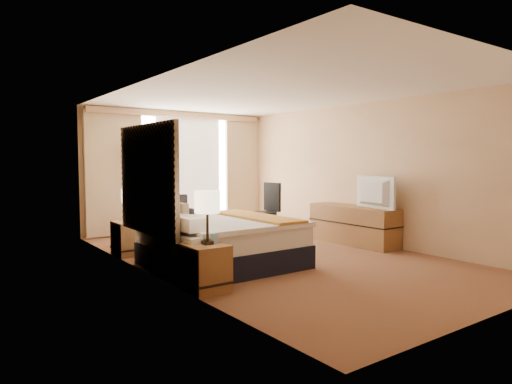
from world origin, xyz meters
TOP-DOWN VIEW (x-y plane):
  - floor at (0.00, 0.00)m, footprint 4.20×7.00m
  - ceiling at (0.00, 0.00)m, footprint 4.20×7.00m
  - wall_back at (0.00, 3.50)m, footprint 4.20×0.02m
  - wall_front at (0.00, -3.50)m, footprint 4.20×0.02m
  - wall_left at (-2.10, 0.00)m, footprint 0.02×7.00m
  - wall_right at (2.10, 0.00)m, footprint 0.02×7.00m
  - headboard at (-2.06, 0.20)m, footprint 0.06×1.85m
  - nightstand_left at (-1.87, -1.05)m, footprint 0.45×0.52m
  - nightstand_right at (-1.87, 1.45)m, footprint 0.45×0.52m
  - media_dresser at (1.83, 0.00)m, footprint 0.50×1.80m
  - window at (0.25, 3.47)m, footprint 2.30×0.02m
  - curtains at (-0.00, 3.39)m, footprint 4.12×0.19m
  - bed at (-1.06, -0.11)m, footprint 1.98×1.81m
  - loveseat at (-0.78, 2.49)m, footprint 1.37×0.77m
  - floor_lamp at (-1.27, 3.13)m, footprint 0.23×0.23m
  - desk_chair at (0.68, 1.11)m, footprint 0.54×0.54m
  - lamp_left at (-1.85, -1.07)m, footprint 0.30×0.30m
  - lamp_right at (-1.85, 1.46)m, footprint 0.25×0.25m
  - tissue_box at (-1.73, -0.98)m, footprint 0.16×0.16m
  - telephone at (-1.76, 1.57)m, footprint 0.19×0.17m
  - television at (1.78, -0.44)m, footprint 0.30×0.98m

SIDE VIEW (x-z plane):
  - floor at x=0.00m, z-range -0.01..0.01m
  - nightstand_left at x=-1.87m, z-range 0.00..0.55m
  - nightstand_right at x=-1.87m, z-range 0.00..0.55m
  - loveseat at x=-0.78m, z-range -0.14..0.70m
  - media_dresser at x=1.83m, z-range 0.00..0.70m
  - bed at x=-1.06m, z-range -0.13..0.83m
  - desk_chair at x=0.68m, z-range -0.06..1.05m
  - telephone at x=-1.76m, z-range 0.55..0.61m
  - tissue_box at x=-1.73m, z-range 0.55..0.66m
  - lamp_right at x=-1.85m, z-range 0.69..1.22m
  - television at x=1.78m, z-range 0.70..1.26m
  - lamp_left at x=-1.85m, z-range 0.72..1.36m
  - headboard at x=-2.06m, z-range 0.53..2.03m
  - wall_back at x=0.00m, z-range 0.00..2.60m
  - wall_front at x=0.00m, z-range 0.00..2.60m
  - wall_left at x=-2.10m, z-range 0.00..2.60m
  - wall_right at x=2.10m, z-range 0.00..2.60m
  - floor_lamp at x=-1.27m, z-range 0.38..2.22m
  - window at x=0.25m, z-range 0.17..2.47m
  - curtains at x=0.00m, z-range 0.13..2.69m
  - ceiling at x=0.00m, z-range 2.59..2.61m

